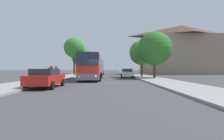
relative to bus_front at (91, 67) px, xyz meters
The scene contains 16 objects.
ground_plane 5.22m from the bus_front, 71.92° to the right, with size 300.00×300.00×0.00m, color #424244.
sidewalk_left 7.39m from the bus_front, 139.57° to the right, with size 4.00×120.00×0.15m, color gray.
sidewalk_right 9.86m from the bus_front, 28.69° to the right, with size 4.00×120.00×0.15m, color gray.
building_right_background 33.05m from the bus_front, 46.45° to the left, with size 21.44×10.42×13.40m.
bus_front is the anchor object (origin of this frame).
bus_middle 14.60m from the bus_front, 90.75° to the left, with size 2.85×11.91×3.38m.
parked_car_left_curb 10.23m from the bus_front, 105.12° to the right, with size 2.10×4.46×1.51m.
parked_car_right_near 7.81m from the bus_front, 44.97° to the left, with size 2.25×4.21×1.50m.
bus_stop_sign 5.60m from the bus_front, 162.67° to the right, with size 0.08×0.45×2.26m.
pedestrian_waiting_near 5.41m from the bus_front, 145.95° to the right, with size 0.36×0.36×1.85m.
pedestrian_waiting_far 4.86m from the bus_front, behind, with size 0.36×0.36×1.85m.
pedestrian_walking_back 7.61m from the bus_front, 154.62° to the left, with size 0.36×0.36×1.69m.
tree_left_near 16.11m from the bus_front, 109.55° to the left, with size 4.48×4.48×8.20m.
tree_left_far 28.31m from the bus_front, 101.33° to the left, with size 6.03×6.03×7.96m.
tree_right_near 10.72m from the bus_front, 38.33° to the left, with size 4.36×4.36×6.34m.
tree_right_mid 9.89m from the bus_front, 13.04° to the left, with size 5.05×5.05×6.92m.
Camera 1 is at (0.82, -19.20, 1.54)m, focal length 28.00 mm.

